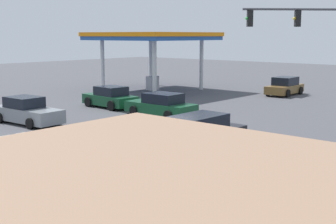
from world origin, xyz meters
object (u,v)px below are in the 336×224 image
(pedestrian, at_px, (206,188))
(car_6, at_px, (285,87))
(car_0, at_px, (161,105))
(car_4, at_px, (110,98))
(car_5, at_px, (27,112))
(car_2, at_px, (201,132))

(pedestrian, bearing_deg, car_6, -23.03)
(car_0, distance_m, car_6, 14.88)
(car_4, xyz_separation_m, car_6, (6.14, 14.61, 0.02))
(pedestrian, bearing_deg, car_5, 27.47)
(car_0, xyz_separation_m, pedestrian, (12.43, -12.11, 0.30))
(car_0, height_order, car_5, car_5)
(car_5, xyz_separation_m, car_6, (5.22, 21.99, 0.02))
(pedestrian, bearing_deg, car_4, 8.95)
(car_6, bearing_deg, car_0, -6.60)
(pedestrian, bearing_deg, car_2, -8.00)
(car_2, relative_size, car_6, 1.12)
(car_5, bearing_deg, car_2, 6.45)
(car_0, xyz_separation_m, car_6, (1.07, 14.84, 0.05))
(car_4, distance_m, car_6, 15.85)
(car_6, relative_size, pedestrian, 2.52)
(car_6, height_order, pedestrian, pedestrian)
(car_4, bearing_deg, car_6, -109.42)
(car_5, bearing_deg, car_6, 73.64)
(car_4, distance_m, car_5, 7.43)
(car_0, bearing_deg, pedestrian, 134.96)
(car_4, bearing_deg, car_5, 100.51)
(car_5, bearing_deg, pedestrian, -19.63)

